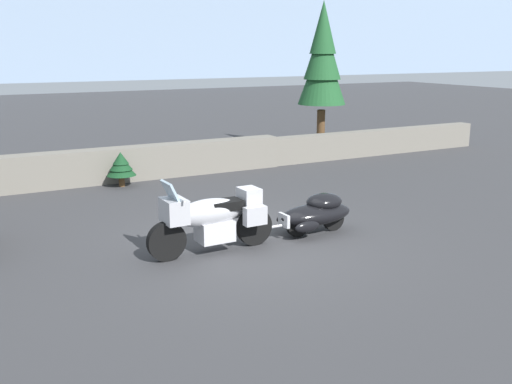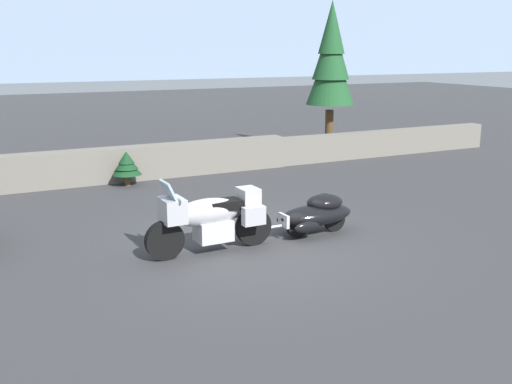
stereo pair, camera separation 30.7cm
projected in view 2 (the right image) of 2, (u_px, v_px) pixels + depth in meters
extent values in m
plane|color=#38383A|center=(252.00, 245.00, 10.52)|extent=(80.00, 80.00, 0.00)
cube|color=slate|center=(149.00, 162.00, 15.88)|extent=(8.00, 0.57, 0.89)
cube|color=slate|center=(386.00, 143.00, 19.37)|extent=(8.00, 0.45, 0.81)
cylinder|color=black|center=(165.00, 241.00, 9.73)|extent=(0.66, 0.16, 0.66)
cylinder|color=black|center=(253.00, 227.00, 10.48)|extent=(0.66, 0.16, 0.66)
cube|color=silver|center=(213.00, 230.00, 10.11)|extent=(0.61, 0.45, 0.36)
ellipsoid|color=#B2B2B7|center=(208.00, 212.00, 9.99)|extent=(1.21, 0.47, 0.48)
cube|color=#B2B2B7|center=(172.00, 210.00, 9.68)|extent=(0.37, 0.53, 0.40)
cube|color=#9EB7C6|center=(169.00, 191.00, 9.58)|extent=(0.20, 0.44, 0.34)
cube|color=black|center=(224.00, 205.00, 10.10)|extent=(0.57, 0.37, 0.16)
cube|color=#B2B2B7|center=(248.00, 196.00, 10.29)|extent=(0.33, 0.41, 0.28)
cube|color=#B2B2B7|center=(254.00, 216.00, 10.08)|extent=(0.40, 0.17, 0.32)
cube|color=#B2B2B7|center=(238.00, 208.00, 10.59)|extent=(0.40, 0.17, 0.32)
cylinder|color=silver|center=(175.00, 196.00, 9.65)|extent=(0.06, 0.70, 0.04)
cylinder|color=silver|center=(167.00, 226.00, 9.69)|extent=(0.26, 0.08, 0.54)
cylinder|color=black|center=(298.00, 226.00, 10.92)|extent=(0.44, 0.11, 0.44)
cylinder|color=black|center=(334.00, 220.00, 11.30)|extent=(0.44, 0.11, 0.44)
ellipsoid|color=black|center=(316.00, 215.00, 11.07)|extent=(1.52, 0.72, 0.40)
ellipsoid|color=black|center=(325.00, 202.00, 11.10)|extent=(0.73, 0.58, 0.32)
cube|color=silver|center=(284.00, 221.00, 10.75)|extent=(0.07, 0.32, 0.24)
ellipsoid|color=black|center=(307.00, 227.00, 10.63)|extent=(0.52, 0.15, 0.20)
ellipsoid|color=black|center=(289.00, 218.00, 11.18)|extent=(0.52, 0.15, 0.20)
cylinder|color=silver|center=(265.00, 228.00, 10.60)|extent=(0.70, 0.07, 0.05)
cylinder|color=brown|center=(329.00, 131.00, 19.81)|extent=(0.27, 0.27, 1.42)
cone|color=#1E5128|center=(331.00, 70.00, 19.33)|extent=(1.58, 1.58, 2.25)
cone|color=#1E5128|center=(331.00, 49.00, 19.17)|extent=(1.22, 1.22, 1.97)
cone|color=#1E5128|center=(332.00, 27.00, 19.01)|extent=(0.87, 0.87, 1.68)
cylinder|color=brown|center=(127.00, 181.00, 15.08)|extent=(0.15, 0.15, 0.25)
cone|color=#143D1E|center=(127.00, 167.00, 14.99)|extent=(0.74, 0.74, 0.40)
cone|color=#143D1E|center=(126.00, 162.00, 14.96)|extent=(0.58, 0.58, 0.35)
cone|color=#143D1E|center=(126.00, 157.00, 14.93)|extent=(0.41, 0.41, 0.30)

